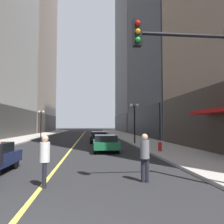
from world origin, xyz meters
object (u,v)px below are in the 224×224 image
object	(u,v)px
pedestrian_in_grey_suit	(145,154)
traffic_light_near_right	(199,78)
pedestrian_in_white_shirt	(45,157)
fire_hydrant_right	(160,148)
street_lamp_left_far	(41,118)
street_lamp_right_mid	(135,114)
car_green	(105,143)
car_black	(99,137)

from	to	relation	value
pedestrian_in_grey_suit	traffic_light_near_right	size ratio (longest dim) A/B	0.32
pedestrian_in_white_shirt	fire_hydrant_right	bearing A→B (deg)	50.17
street_lamp_left_far	street_lamp_right_mid	size ratio (longest dim) A/B	1.00
fire_hydrant_right	car_green	bearing A→B (deg)	162.09
car_green	traffic_light_near_right	world-z (taller)	traffic_light_near_right
pedestrian_in_white_shirt	street_lamp_left_far	size ratio (longest dim) A/B	0.40
car_green	fire_hydrant_right	xyz separation A→B (m)	(4.05, -1.31, -0.32)
car_black	traffic_light_near_right	xyz separation A→B (m)	(2.71, -18.65, 3.02)
car_black	pedestrian_in_grey_suit	distance (m)	17.59
car_green	street_lamp_left_far	xyz separation A→B (m)	(-9.25, 18.68, 2.54)
pedestrian_in_grey_suit	street_lamp_left_far	distance (m)	29.68
car_green	pedestrian_in_grey_suit	bearing A→B (deg)	-84.63
pedestrian_in_white_shirt	fire_hydrant_right	world-z (taller)	pedestrian_in_white_shirt
pedestrian_in_white_shirt	fire_hydrant_right	size ratio (longest dim) A/B	2.22
car_black	traffic_light_near_right	size ratio (longest dim) A/B	0.86
car_green	pedestrian_in_grey_suit	xyz separation A→B (m)	(0.86, -9.13, 0.34)
car_green	pedestrian_in_white_shirt	bearing A→B (deg)	-106.19
street_lamp_right_mid	car_black	bearing A→B (deg)	142.56
car_green	street_lamp_left_far	bearing A→B (deg)	116.35
pedestrian_in_white_shirt	fire_hydrant_right	xyz separation A→B (m)	(6.79, 8.14, -0.64)
pedestrian_in_grey_suit	street_lamp_right_mid	size ratio (longest dim) A/B	0.41
traffic_light_near_right	car_black	bearing A→B (deg)	98.28
pedestrian_in_grey_suit	fire_hydrant_right	world-z (taller)	pedestrian_in_grey_suit
pedestrian_in_white_shirt	street_lamp_right_mid	world-z (taller)	street_lamp_right_mid
car_green	car_black	size ratio (longest dim) A/B	0.83
pedestrian_in_grey_suit	car_black	bearing A→B (deg)	93.51
street_lamp_left_far	pedestrian_in_white_shirt	bearing A→B (deg)	-76.97
fire_hydrant_right	traffic_light_near_right	bearing A→B (deg)	-99.85
street_lamp_right_mid	pedestrian_in_white_shirt	bearing A→B (deg)	-112.76
street_lamp_left_far	car_black	bearing A→B (deg)	-48.63
pedestrian_in_grey_suit	traffic_light_near_right	bearing A→B (deg)	-33.78
car_green	car_black	world-z (taller)	same
pedestrian_in_grey_suit	fire_hydrant_right	distance (m)	8.48
car_black	fire_hydrant_right	distance (m)	10.63
traffic_light_near_right	car_green	bearing A→B (deg)	103.71
pedestrian_in_white_shirt	traffic_light_near_right	bearing A→B (deg)	-8.49
car_green	street_lamp_right_mid	distance (m)	7.05
street_lamp_left_far	street_lamp_right_mid	distance (m)	18.35
street_lamp_right_mid	pedestrian_in_grey_suit	bearing A→B (deg)	-100.38
pedestrian_in_grey_suit	street_lamp_right_mid	bearing A→B (deg)	79.62
car_black	pedestrian_in_white_shirt	xyz separation A→B (m)	(-2.52, -17.87, 0.32)
pedestrian_in_white_shirt	street_lamp_left_far	distance (m)	28.96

